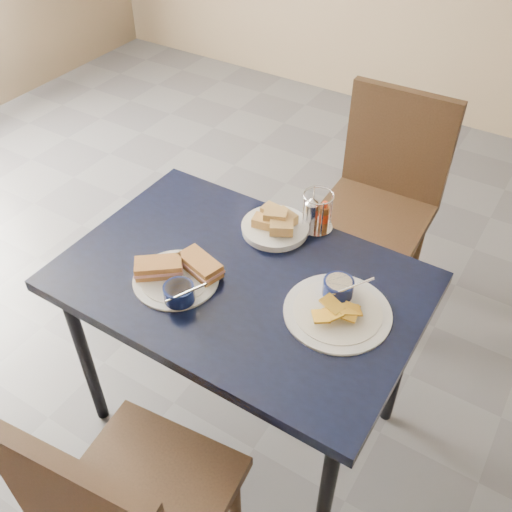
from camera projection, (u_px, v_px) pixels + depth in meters
The scene contains 8 objects.
ground at pixel (294, 389), 2.32m from camera, with size 6.00×6.00×0.00m, color #4C4C50.
dining_table at pixel (241, 294), 1.78m from camera, with size 1.09×0.73×0.75m.
chair_near at pixel (121, 505), 1.44m from camera, with size 0.47×0.46×0.92m.
chair_far at pixel (384, 189), 2.42m from camera, with size 0.46×0.44×0.95m.
sandwich_plate at pixel (178, 275), 1.70m from camera, with size 0.30×0.26×0.12m.
plantain_plate at pixel (338, 304), 1.62m from camera, with size 0.31×0.31×0.12m.
bread_basket at pixel (276, 225), 1.88m from camera, with size 0.22×0.22×0.08m.
condiment_caddy at pixel (316, 213), 1.87m from camera, with size 0.11×0.11×0.14m.
Camera 1 is at (0.59, -1.24, 1.96)m, focal length 40.00 mm.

